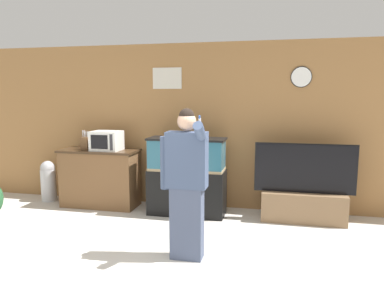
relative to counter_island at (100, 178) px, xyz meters
The scene contains 9 objects.
ground_plane 3.08m from the counter_island, 57.29° to the right, with size 18.00×18.00×0.00m, color beige.
wall_back_paneled 1.89m from the counter_island, 14.04° to the left, with size 10.00×0.08×2.60m.
counter_island is the anchor object (origin of this frame).
microwave 0.64m from the counter_island, 12.27° to the right, with size 0.45×0.37×0.31m.
knife_block 0.61m from the counter_island, behind, with size 0.12×0.12×0.31m.
aquarium_on_stand 1.48m from the counter_island, ahead, with size 1.15×0.46×1.17m.
tv_on_stand 3.18m from the counter_island, ahead, with size 1.41×0.40×1.12m.
person_standing 2.48m from the counter_island, 41.34° to the right, with size 0.52×0.39×1.66m.
trash_bin 1.02m from the counter_island, behind, with size 0.26×0.26×0.69m.
Camera 1 is at (1.14, -2.88, 1.79)m, focal length 35.00 mm.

